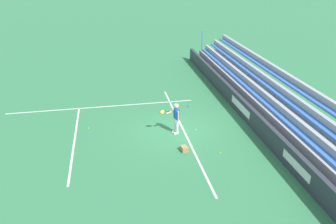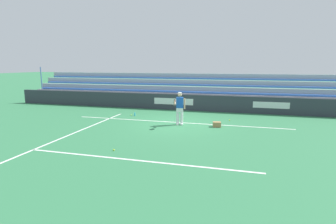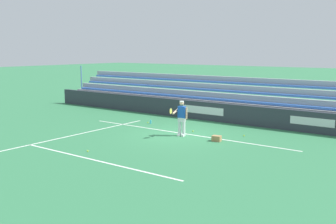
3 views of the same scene
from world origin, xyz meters
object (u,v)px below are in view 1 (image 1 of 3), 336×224
Objects in this scene: water_bottle at (189,106)px; tennis_ball_far_right at (220,153)px; tennis_ball_on_baseline at (196,130)px; tennis_ball_far_left at (189,105)px; tennis_ball_toward_net at (88,128)px; tennis_player at (176,118)px; ball_box_cardboard at (184,149)px.

tennis_ball_far_right is at bearing -178.49° from water_bottle.
tennis_ball_far_left is (3.41, -0.49, 0.00)m from tennis_ball_on_baseline.
water_bottle is (1.82, -6.40, 0.08)m from tennis_ball_toward_net.
water_bottle is at bearing -26.31° from tennis_player.
tennis_ball_on_baseline is 6.12m from tennis_ball_toward_net.
tennis_ball_far_right is 5.73m from water_bottle.
tennis_ball_toward_net is (3.34, 4.83, -0.10)m from ball_box_cardboard.
tennis_ball_on_baseline is 3.17m from water_bottle.
tennis_ball_far_right and tennis_ball_far_left have the same top height.
tennis_ball_far_left is (5.43, -1.63, -0.10)m from ball_box_cardboard.
tennis_ball_toward_net is at bearing 55.31° from ball_box_cardboard.
tennis_ball_toward_net is at bearing 73.93° from tennis_player.
tennis_ball_far_left is (6.00, 0.09, 0.00)m from tennis_ball_far_right.
tennis_ball_far_left is at bearing -13.81° from water_bottle.
tennis_ball_far_right is (-0.56, -1.72, -0.10)m from ball_box_cardboard.
tennis_ball_far_left is (2.09, -6.46, 0.00)m from tennis_ball_toward_net.
tennis_ball_on_baseline and tennis_ball_far_right have the same top height.
tennis_ball_toward_net is at bearing 59.19° from tennis_ball_far_right.
ball_box_cardboard is 6.06× the size of tennis_ball_far_left.
tennis_ball_far_left is at bearing -72.09° from tennis_ball_toward_net.
tennis_player is at bearing 34.59° from tennis_ball_far_right.
tennis_ball_toward_net and tennis_ball_far_left have the same top height.
ball_box_cardboard is 1.82× the size of water_bottle.
tennis_player reaches higher than tennis_ball_on_baseline.
water_bottle reaches higher than tennis_ball_far_right.
tennis_ball_toward_net is (1.39, 4.81, -0.86)m from tennis_player.
tennis_ball_on_baseline is at bearing -86.59° from tennis_player.
tennis_ball_far_right is at bearing -167.43° from tennis_ball_on_baseline.
tennis_player is 25.98× the size of tennis_ball_far_left.
tennis_ball_on_baseline is 2.65m from tennis_ball_far_right.
ball_box_cardboard reaches higher than tennis_ball_far_right.
ball_box_cardboard reaches higher than water_bottle.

